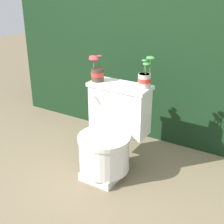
# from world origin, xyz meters

# --- Properties ---
(ground_plane) EXTENTS (12.00, 12.00, 0.00)m
(ground_plane) POSITION_xyz_m (0.00, 0.00, 0.00)
(ground_plane) COLOR #75664C
(hedge_backdrop) EXTENTS (3.29, 0.82, 1.53)m
(hedge_backdrop) POSITION_xyz_m (0.00, 1.18, 0.77)
(hedge_backdrop) COLOR black
(hedge_backdrop) RESTS_ON ground
(toilet) EXTENTS (0.51, 0.57, 0.73)m
(toilet) POSITION_xyz_m (-0.04, 0.07, 0.34)
(toilet) COLOR white
(toilet) RESTS_ON ground
(potted_plant_left) EXTENTS (0.14, 0.11, 0.21)m
(potted_plant_left) POSITION_xyz_m (-0.25, 0.19, 0.81)
(potted_plant_left) COLOR #47382D
(potted_plant_left) RESTS_ON toilet
(potted_plant_midleft) EXTENTS (0.13, 0.10, 0.25)m
(potted_plant_midleft) POSITION_xyz_m (0.16, 0.23, 0.81)
(potted_plant_midleft) COLOR beige
(potted_plant_midleft) RESTS_ON toilet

